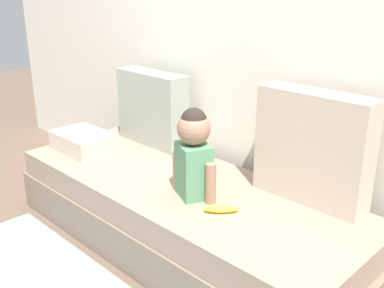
# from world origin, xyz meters

# --- Properties ---
(ground_plane) EXTENTS (12.00, 12.00, 0.00)m
(ground_plane) POSITION_xyz_m (0.00, 0.00, 0.00)
(ground_plane) COLOR brown
(back_wall) EXTENTS (5.44, 0.10, 2.39)m
(back_wall) POSITION_xyz_m (0.00, 0.55, 1.20)
(back_wall) COLOR silver
(back_wall) RESTS_ON ground
(couch) EXTENTS (2.24, 0.83, 0.41)m
(couch) POSITION_xyz_m (0.00, 0.00, 0.20)
(couch) COLOR #826C5B
(couch) RESTS_ON ground
(throw_pillow_left) EXTENTS (0.55, 0.16, 0.50)m
(throw_pillow_left) POSITION_xyz_m (-0.62, 0.32, 0.66)
(throw_pillow_left) COLOR #99A393
(throw_pillow_left) RESTS_ON couch
(throw_pillow_right) EXTENTS (0.59, 0.16, 0.57)m
(throw_pillow_right) POSITION_xyz_m (0.62, 0.32, 0.69)
(throw_pillow_right) COLOR #C1B29E
(throw_pillow_right) RESTS_ON couch
(toddler) EXTENTS (0.30, 0.22, 0.48)m
(toddler) POSITION_xyz_m (0.16, -0.07, 0.66)
(toddler) COLOR #568E66
(toddler) RESTS_ON couch
(banana) EXTENTS (0.15, 0.15, 0.04)m
(banana) POSITION_xyz_m (0.39, -0.11, 0.43)
(banana) COLOR yellow
(banana) RESTS_ON couch
(folded_blanket) EXTENTS (0.40, 0.28, 0.12)m
(folded_blanket) POSITION_xyz_m (-0.84, -0.10, 0.47)
(folded_blanket) COLOR beige
(folded_blanket) RESTS_ON couch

